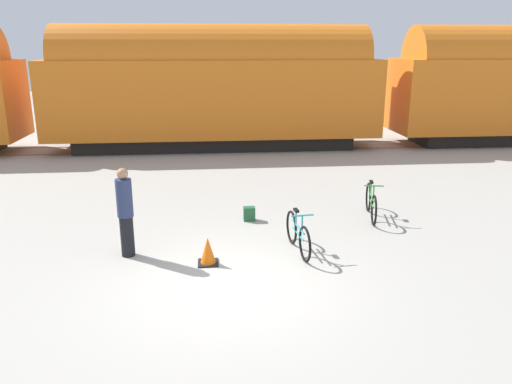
{
  "coord_description": "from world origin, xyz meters",
  "views": [
    {
      "loc": [
        -0.26,
        -8.14,
        4.14
      ],
      "look_at": [
        0.71,
        2.06,
        1.1
      ],
      "focal_mm": 35.0,
      "sensor_mm": 36.0,
      "label": 1
    }
  ],
  "objects_px": {
    "backpack": "(249,214)",
    "person_in_navy": "(125,212)",
    "freight_train": "(214,85)",
    "bicycle_green": "(371,203)",
    "bicycle_teal": "(298,234)",
    "traffic_cone": "(208,252)"
  },
  "relations": [
    {
      "from": "freight_train",
      "to": "person_in_navy",
      "type": "xyz_separation_m",
      "value": [
        -1.96,
        -10.89,
        -1.64
      ]
    },
    {
      "from": "freight_train",
      "to": "bicycle_teal",
      "type": "distance_m",
      "value": 11.34
    },
    {
      "from": "freight_train",
      "to": "traffic_cone",
      "type": "height_order",
      "value": "freight_train"
    },
    {
      "from": "bicycle_green",
      "to": "person_in_navy",
      "type": "bearing_deg",
      "value": -162.37
    },
    {
      "from": "bicycle_green",
      "to": "traffic_cone",
      "type": "height_order",
      "value": "bicycle_green"
    },
    {
      "from": "backpack",
      "to": "bicycle_teal",
      "type": "bearing_deg",
      "value": -67.26
    },
    {
      "from": "backpack",
      "to": "freight_train",
      "type": "bearing_deg",
      "value": 94.25
    },
    {
      "from": "bicycle_teal",
      "to": "traffic_cone",
      "type": "distance_m",
      "value": 1.91
    },
    {
      "from": "freight_train",
      "to": "bicycle_green",
      "type": "height_order",
      "value": "freight_train"
    },
    {
      "from": "bicycle_teal",
      "to": "backpack",
      "type": "bearing_deg",
      "value": 112.74
    },
    {
      "from": "bicycle_green",
      "to": "bicycle_teal",
      "type": "relative_size",
      "value": 1.07
    },
    {
      "from": "freight_train",
      "to": "bicycle_teal",
      "type": "height_order",
      "value": "freight_train"
    },
    {
      "from": "freight_train",
      "to": "person_in_navy",
      "type": "relative_size",
      "value": 22.81
    },
    {
      "from": "bicycle_green",
      "to": "backpack",
      "type": "height_order",
      "value": "bicycle_green"
    },
    {
      "from": "freight_train",
      "to": "bicycle_teal",
      "type": "bearing_deg",
      "value": -82.19
    },
    {
      "from": "bicycle_green",
      "to": "traffic_cone",
      "type": "relative_size",
      "value": 3.28
    },
    {
      "from": "bicycle_teal",
      "to": "person_in_navy",
      "type": "xyz_separation_m",
      "value": [
        -3.47,
        0.14,
        0.55
      ]
    },
    {
      "from": "traffic_cone",
      "to": "freight_train",
      "type": "bearing_deg",
      "value": 88.29
    },
    {
      "from": "person_in_navy",
      "to": "traffic_cone",
      "type": "relative_size",
      "value": 3.33
    },
    {
      "from": "person_in_navy",
      "to": "traffic_cone",
      "type": "distance_m",
      "value": 1.84
    },
    {
      "from": "freight_train",
      "to": "traffic_cone",
      "type": "xyz_separation_m",
      "value": [
        -0.34,
        -11.44,
        -2.32
      ]
    },
    {
      "from": "backpack",
      "to": "person_in_navy",
      "type": "bearing_deg",
      "value": -144.58
    }
  ]
}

